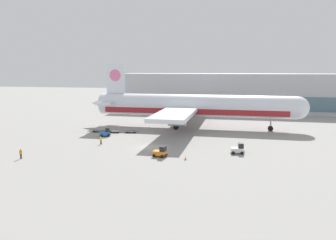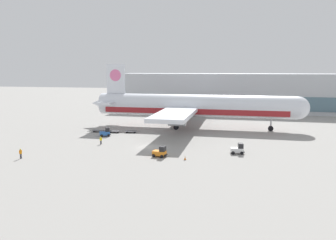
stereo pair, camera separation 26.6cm
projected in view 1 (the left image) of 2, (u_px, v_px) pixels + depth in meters
ground_plane at (148, 147)px, 66.22m from camera, size 400.00×400.00×0.00m
terminal_building at (239, 92)px, 123.65m from camera, size 90.00×18.20×14.00m
airplane_main at (191, 106)px, 86.94m from camera, size 58.04×48.03×17.00m
baggage_tug_foreground at (105, 133)px, 76.82m from camera, size 2.82×2.53×2.00m
baggage_tug_mid at (161, 152)px, 58.61m from camera, size 2.65×2.00×2.00m
baggage_tug_far at (238, 149)px, 60.87m from camera, size 2.61×1.91×2.00m
baggage_dolly_lead at (98, 130)px, 82.05m from camera, size 3.77×1.84×0.48m
baggage_dolly_second at (114, 131)px, 81.17m from camera, size 3.77×1.84×0.48m
baggage_dolly_third at (131, 131)px, 81.05m from camera, size 3.77×1.84×0.48m
ground_crew_near at (101, 140)px, 68.52m from camera, size 0.38×0.50×1.66m
ground_crew_far at (21, 153)px, 57.33m from camera, size 0.31×0.55×1.81m
traffic_cone_near at (185, 158)px, 56.73m from camera, size 0.40×0.40×0.73m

